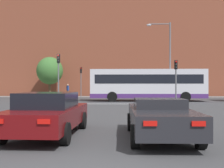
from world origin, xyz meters
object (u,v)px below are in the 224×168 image
at_px(street_lamp_junction, 166,53).
at_px(traffic_light_near_left, 58,70).
at_px(car_saloon_left, 48,113).
at_px(traffic_light_near_right, 176,74).
at_px(traffic_light_far_left, 81,77).
at_px(pedestrian_waiting, 68,89).
at_px(car_roadster_right, 160,117).
at_px(traffic_light_far_right, 156,79).
at_px(bus_crossing_lead, 148,84).

bearing_deg(street_lamp_junction, traffic_light_near_left, -156.85).
distance_m(car_saloon_left, traffic_light_near_right, 17.34).
bearing_deg(street_lamp_junction, car_saloon_left, -109.34).
distance_m(traffic_light_far_left, pedestrian_waiting, 3.19).
bearing_deg(traffic_light_near_right, traffic_light_far_left, 127.75).
xyz_separation_m(traffic_light_near_right, traffic_light_far_left, (-10.42, 13.46, 0.16)).
distance_m(traffic_light_near_right, pedestrian_waiting, 19.71).
bearing_deg(street_lamp_junction, pedestrian_waiting, 139.04).
bearing_deg(car_saloon_left, street_lamp_junction, 71.96).
xyz_separation_m(car_roadster_right, traffic_light_near_right, (3.55, 16.00, 1.95)).
bearing_deg(pedestrian_waiting, traffic_light_far_right, 49.89).
distance_m(street_lamp_junction, pedestrian_waiting, 16.87).
xyz_separation_m(traffic_light_near_right, traffic_light_far_right, (-0.14, 14.04, -0.13)).
relative_size(bus_crossing_lead, traffic_light_far_left, 2.84).
bearing_deg(bus_crossing_lead, street_lamp_junction, 96.30).
bearing_deg(traffic_light_near_left, car_saloon_left, -78.26).
relative_size(car_roadster_right, bus_crossing_lead, 0.41).
bearing_deg(traffic_light_far_right, car_saloon_left, -103.37).
distance_m(car_roadster_right, traffic_light_far_right, 30.29).
bearing_deg(car_roadster_right, traffic_light_near_right, 76.94).
bearing_deg(bus_crossing_lead, car_saloon_left, -14.40).
distance_m(bus_crossing_lead, pedestrian_waiting, 15.17).
relative_size(car_roadster_right, traffic_light_near_left, 1.07).
relative_size(bus_crossing_lead, pedestrian_waiting, 6.45).
height_order(bus_crossing_lead, traffic_light_far_right, traffic_light_far_right).
bearing_deg(traffic_light_far_left, street_lamp_junction, -41.67).
distance_m(traffic_light_near_right, street_lamp_junction, 4.94).
bearing_deg(traffic_light_far_right, traffic_light_far_left, -176.77).
height_order(car_roadster_right, traffic_light_far_left, traffic_light_far_left).
height_order(car_roadster_right, street_lamp_junction, street_lamp_junction).
distance_m(traffic_light_far_right, street_lamp_junction, 10.01).
bearing_deg(traffic_light_far_right, bus_crossing_lead, -101.30).
xyz_separation_m(traffic_light_near_right, pedestrian_waiting, (-12.58, 15.10, -1.54)).
distance_m(car_saloon_left, street_lamp_junction, 21.62).
relative_size(car_roadster_right, traffic_light_far_right, 1.30).
bearing_deg(pedestrian_waiting, bus_crossing_lead, 8.39).
relative_size(car_roadster_right, traffic_light_far_left, 1.16).
bearing_deg(car_roadster_right, car_saloon_left, 174.22).
bearing_deg(traffic_light_far_right, pedestrian_waiting, 175.12).
height_order(car_saloon_left, car_roadster_right, car_saloon_left).
bearing_deg(traffic_light_near_left, traffic_light_far_left, 89.89).
bearing_deg(traffic_light_far_left, car_roadster_right, -76.86).
relative_size(bus_crossing_lead, street_lamp_junction, 1.43).
distance_m(car_saloon_left, pedestrian_waiting, 31.23).
xyz_separation_m(car_roadster_right, traffic_light_near_left, (-6.90, 15.95, 2.31)).
xyz_separation_m(traffic_light_near_right, traffic_light_near_left, (-10.45, -0.04, 0.37)).
bearing_deg(bus_crossing_lead, traffic_light_far_right, 168.70).
distance_m(car_roadster_right, traffic_light_near_right, 16.50).
relative_size(traffic_light_near_right, street_lamp_junction, 0.47).
relative_size(car_saloon_left, traffic_light_far_left, 1.18).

